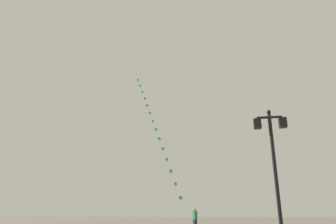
{
  "coord_description": "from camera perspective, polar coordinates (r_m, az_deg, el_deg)",
  "views": [
    {
      "loc": [
        1.02,
        -2.73,
        1.37
      ],
      "look_at": [
        -3.07,
        21.8,
        9.65
      ],
      "focal_mm": 32.36,
      "sensor_mm": 36.0,
      "label": 1
    }
  ],
  "objects": [
    {
      "name": "twin_lantern_lamp_post",
      "position": [
        12.52,
        19.17,
        -6.89
      ],
      "size": [
        1.26,
        0.28,
        5.32
      ],
      "color": "black",
      "rests_on": "ground_plane"
    },
    {
      "name": "kite_train",
      "position": [
        33.48,
        -2.24,
        -3.43
      ],
      "size": [
        8.3,
        11.94,
        19.09
      ],
      "color": "brown",
      "rests_on": "ground_plane"
    },
    {
      "name": "kite_flyer",
      "position": [
        24.03,
        5.09,
        -19.46
      ],
      "size": [
        0.46,
        0.6,
        1.71
      ],
      "rotation": [
        0.0,
        0.0,
        2.12
      ],
      "color": "#1E1E2D",
      "rests_on": "ground_plane"
    }
  ]
}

